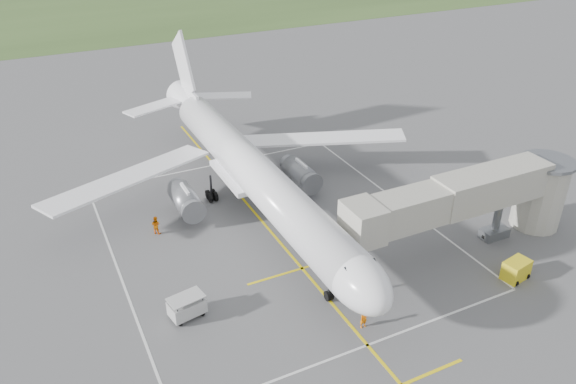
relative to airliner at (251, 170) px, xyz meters
name	(u,v)px	position (x,y,z in m)	size (l,w,h in m)	color
ground	(255,213)	(0.00, -0.75, -4.39)	(700.00, 700.00, 0.00)	#515153
apron_markings	(281,243)	(0.00, -6.57, -4.38)	(28.20, 60.00, 0.01)	yellow
airliner	(251,170)	(0.00, 0.00, 0.00)	(38.93, 46.75, 13.52)	white
jet_bridge	(483,197)	(15.72, -14.25, 0.35)	(23.40, 5.00, 7.20)	#A9A799
gpu_unit	(516,270)	(15.10, -19.63, -3.57)	(2.44, 1.91, 1.66)	yellow
baggage_cart	(187,307)	(-10.45, -12.26, -3.46)	(2.85, 2.02, 1.81)	#B4B4B4
ramp_worker_nose	(364,318)	(0.75, -19.03, -3.55)	(0.61, 0.40, 1.68)	orange
ramp_worker_wing	(156,225)	(-9.61, 0.05, -3.50)	(0.86, 0.67, 1.78)	orange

